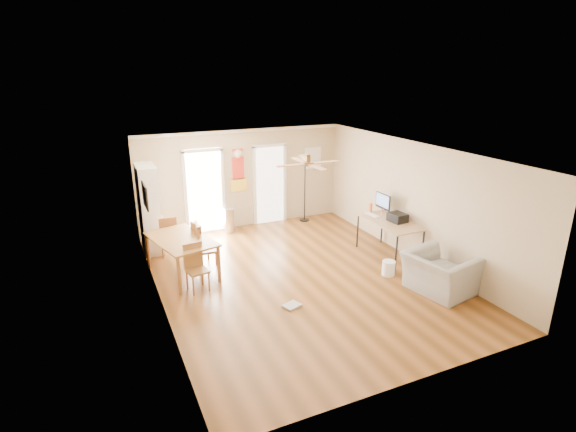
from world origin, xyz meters
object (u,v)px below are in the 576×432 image
printer (398,217)px  bookshelf (149,209)px  dining_chair_right_a (204,244)px  trash_can (229,220)px  armchair (439,273)px  dining_chair_far (168,235)px  dining_chair_right_b (208,247)px  torchiere_lamp (305,189)px  dining_chair_near (197,268)px  wastebasket_a (389,268)px  dining_table (182,257)px  computer_desk (389,239)px

printer → bookshelf: bearing=146.5°
dining_chair_right_a → trash_can: 2.07m
dining_chair_right_a → armchair: (3.75, -3.06, -0.10)m
bookshelf → dining_chair_far: bearing=-67.5°
dining_chair_right_b → torchiere_lamp: (3.28, 2.05, 0.40)m
dining_chair_right_b → dining_chair_near: size_ratio=1.14×
trash_can → wastebasket_a: trash_can is taller
dining_table → printer: (4.60, -1.01, 0.52)m
dining_chair_right_b → torchiere_lamp: 3.88m
bookshelf → torchiere_lamp: bookshelf is taller
dining_table → dining_chair_far: size_ratio=1.73×
dining_chair_near → wastebasket_a: (3.75, -0.97, -0.30)m
dining_chair_far → torchiere_lamp: torchiere_lamp is taller
dining_chair_near → trash_can: size_ratio=1.45×
dining_table → wastebasket_a: size_ratio=5.22×
armchair → dining_table: bearing=47.3°
bookshelf → computer_desk: bearing=-39.7°
torchiere_lamp → wastebasket_a: (0.05, -3.83, -0.77)m
dining_chair_far → trash_can: 1.93m
dining_table → computer_desk: computer_desk is taller
dining_chair_right_a → dining_chair_right_b: bearing=164.0°
dining_chair_near → computer_desk: 4.34m
dining_chair_right_a → torchiere_lamp: 3.74m
dining_chair_right_b → trash_can: (1.09, 2.05, -0.21)m
trash_can → armchair: bearing=-61.0°
dining_table → printer: printer is taller
dining_chair_far → printer: bearing=157.0°
dining_table → dining_chair_right_a: (0.55, 0.33, 0.08)m
dining_chair_right_a → computer_desk: dining_chair_right_a is taller
dining_chair_near → computer_desk: bearing=-11.0°
dining_table → dining_chair_right_b: dining_chair_right_b is taller
bookshelf → armchair: bookshelf is taller
printer → wastebasket_a: (-0.73, -0.75, -0.77)m
dining_chair_far → armchair: (4.37, -3.93, -0.09)m
dining_chair_near → wastebasket_a: 3.88m
dining_chair_near → printer: 4.50m
dining_table → computer_desk: bearing=-11.7°
dining_chair_right_b → dining_chair_far: size_ratio=1.12×
dining_chair_near → trash_can: 3.24m
torchiere_lamp → bookshelf: bearing=-174.1°
dining_chair_near → armchair: size_ratio=0.78×
trash_can → armchair: size_ratio=0.54×
dining_chair_right_a → printer: bearing=-124.2°
dining_chair_right_a → dining_chair_far: bearing=19.7°
computer_desk → armchair: size_ratio=1.32×
dining_chair_far → computer_desk: (4.53, -2.12, -0.05)m
dining_chair_right_a → dining_chair_near: dining_chair_right_a is taller
dining_table → dining_chair_right_a: bearing=30.6°
dining_chair_right_a → dining_chair_right_b: size_ratio=0.92×
bookshelf → dining_chair_near: bookshelf is taller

